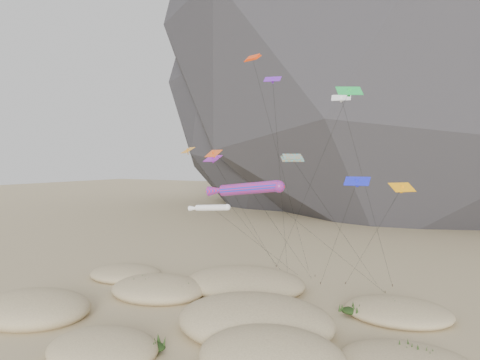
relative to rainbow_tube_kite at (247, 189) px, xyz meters
The scene contains 9 objects.
ground 15.16m from the rainbow_tube_kite, 96.70° to the right, with size 500.00×500.00×0.00m, color #CCB789.
dunes 13.18m from the rainbow_tube_kite, 117.52° to the right, with size 50.43×34.51×4.15m.
dune_grass 13.11m from the rainbow_tube_kite, 120.20° to the right, with size 44.18×29.35×1.49m.
kite_stakes 21.07m from the rainbow_tube_kite, 81.52° to the left, with size 19.97×6.18×0.30m.
rainbow_tube_kite is the anchor object (origin of this frame).
white_tube_kite 6.24m from the rainbow_tube_kite, 166.95° to the left, with size 7.55×16.51×11.43m.
orange_parafoil 18.21m from the rainbow_tube_kite, 113.61° to the left, with size 4.44×12.66×29.73m.
multi_parafoil 5.89m from the rainbow_tube_kite, 17.87° to the left, with size 6.38×17.53×17.08m.
delta_kites 6.88m from the rainbow_tube_kite, 52.91° to the left, with size 28.81×22.66×26.04m.
Camera 1 is at (24.95, -36.94, 16.56)m, focal length 35.00 mm.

